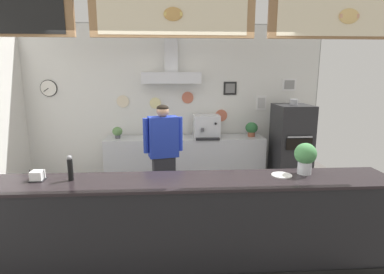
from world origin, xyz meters
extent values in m
plane|color=#514C47|center=(0.00, 0.00, 0.00)|extent=(6.87, 6.87, 0.00)
cube|color=gray|center=(0.00, 2.59, 1.50)|extent=(5.73, 0.12, 2.99)
cube|color=silver|center=(0.00, 2.53, 1.50)|extent=(5.69, 0.01, 2.95)
cylinder|color=black|center=(-2.33, 2.51, 1.81)|extent=(0.31, 0.02, 0.31)
cylinder|color=white|center=(-2.33, 2.50, 1.81)|extent=(0.29, 0.01, 0.29)
cube|color=black|center=(-2.38, 2.49, 1.78)|extent=(0.10, 0.01, 0.07)
cylinder|color=beige|center=(-0.97, 2.51, 1.55)|extent=(0.23, 0.02, 0.23)
cylinder|color=beige|center=(-0.35, 2.51, 1.52)|extent=(0.21, 0.02, 0.21)
cylinder|color=#C1664C|center=(0.28, 2.51, 1.62)|extent=(0.22, 0.02, 0.22)
cylinder|color=#C1664C|center=(0.94, 2.51, 1.26)|extent=(0.23, 0.02, 0.23)
cube|color=white|center=(2.28, 2.51, 1.86)|extent=(0.28, 0.02, 0.24)
cube|color=gray|center=(2.28, 2.50, 1.86)|extent=(0.20, 0.01, 0.17)
cube|color=white|center=(1.73, 2.51, 1.51)|extent=(0.20, 0.02, 0.29)
cube|color=#B5B5B5|center=(1.73, 2.50, 1.51)|extent=(0.14, 0.01, 0.21)
cube|color=black|center=(1.10, 2.51, 1.79)|extent=(0.25, 0.02, 0.25)
cube|color=slate|center=(1.10, 2.50, 1.79)|extent=(0.18, 0.01, 0.18)
cube|color=silver|center=(-0.03, 2.33, 2.00)|extent=(1.08, 0.42, 0.20)
cube|color=silver|center=(-0.03, 2.41, 2.52)|extent=(0.24, 0.24, 0.84)
cube|color=#9E754C|center=(0.00, -0.20, 2.65)|extent=(1.67, 0.05, 0.42)
cube|color=beige|center=(0.00, -0.23, 2.65)|extent=(1.50, 0.01, 0.37)
ellipsoid|color=tan|center=(0.00, -0.24, 2.66)|extent=(0.19, 0.04, 0.13)
cube|color=#E5C666|center=(0.00, -0.25, 2.66)|extent=(0.18, 0.01, 0.03)
cube|color=olive|center=(1.81, -0.20, 2.65)|extent=(1.67, 0.05, 0.42)
cube|color=beige|center=(1.81, -0.23, 2.65)|extent=(1.50, 0.01, 0.37)
ellipsoid|color=#E5BC70|center=(1.81, -0.24, 2.66)|extent=(0.22, 0.04, 0.15)
cube|color=tan|center=(1.81, -0.25, 2.66)|extent=(0.21, 0.01, 0.04)
cube|color=black|center=(0.00, -0.47, 0.49)|extent=(4.51, 0.58, 0.97)
cube|color=black|center=(0.00, -0.47, 0.99)|extent=(4.60, 0.61, 0.03)
cube|color=#B7BABF|center=(0.21, 2.19, 0.45)|extent=(2.97, 0.55, 0.90)
cube|color=#929499|center=(0.21, 2.19, 0.16)|extent=(2.82, 0.51, 0.02)
cube|color=#232326|center=(2.15, 1.91, 0.76)|extent=(0.61, 0.70, 1.53)
cube|color=black|center=(2.15, 1.55, 0.89)|extent=(0.46, 0.02, 0.20)
cube|color=#A3A5AD|center=(2.15, 1.53, 1.02)|extent=(0.43, 0.02, 0.02)
cylinder|color=#A3A5AD|center=(2.15, 1.91, 1.58)|extent=(0.14, 0.14, 0.10)
cube|color=#232328|center=(-0.16, 0.89, 0.44)|extent=(0.35, 0.27, 0.89)
cube|color=#1E339E|center=(-0.16, 0.89, 1.18)|extent=(0.46, 0.31, 0.59)
cylinder|color=#1E339E|center=(0.09, 0.95, 1.21)|extent=(0.08, 0.08, 0.50)
cylinder|color=#1E339E|center=(-0.40, 0.84, 1.21)|extent=(0.08, 0.08, 0.50)
sphere|color=tan|center=(-0.16, 0.89, 1.56)|extent=(0.18, 0.18, 0.18)
ellipsoid|color=black|center=(-0.16, 0.89, 1.60)|extent=(0.17, 0.17, 0.10)
cube|color=silver|center=(0.61, 2.17, 1.11)|extent=(0.48, 0.38, 0.42)
cylinder|color=#4C4C51|center=(0.52, 1.95, 1.09)|extent=(0.06, 0.06, 0.06)
cube|color=black|center=(0.61, 1.94, 0.92)|extent=(0.43, 0.10, 0.04)
sphere|color=black|center=(0.76, 1.96, 1.19)|extent=(0.04, 0.04, 0.04)
cylinder|color=beige|center=(-0.42, 2.16, 0.94)|extent=(0.09, 0.09, 0.10)
ellipsoid|color=#5B844C|center=(-0.42, 2.16, 1.05)|extent=(0.18, 0.18, 0.16)
cylinder|color=#4C4C51|center=(-1.04, 2.18, 0.93)|extent=(0.10, 0.10, 0.07)
ellipsoid|color=#5B844C|center=(-1.04, 2.18, 1.03)|extent=(0.18, 0.18, 0.17)
cylinder|color=#9E563D|center=(1.48, 2.20, 0.94)|extent=(0.14, 0.14, 0.09)
ellipsoid|color=#2D6638|center=(1.48, 2.20, 1.07)|extent=(0.23, 0.23, 0.21)
cube|color=#262628|center=(-1.41, -0.38, 1.01)|extent=(0.14, 0.14, 0.01)
cylinder|color=#262628|center=(-1.48, -0.38, 1.06)|extent=(0.01, 0.01, 0.11)
cylinder|color=#262628|center=(-1.34, -0.38, 1.06)|extent=(0.01, 0.01, 0.11)
cube|color=white|center=(-1.41, -0.38, 1.06)|extent=(0.12, 0.12, 0.10)
cylinder|color=black|center=(-1.07, -0.41, 1.12)|extent=(0.05, 0.05, 0.22)
sphere|color=gray|center=(-1.07, -0.41, 1.25)|extent=(0.05, 0.05, 0.05)
cylinder|color=white|center=(1.14, -0.40, 1.01)|extent=(0.22, 0.22, 0.01)
cylinder|color=silver|center=(1.41, -0.35, 1.08)|extent=(0.15, 0.15, 0.14)
cylinder|color=gray|center=(1.41, -0.35, 1.03)|extent=(0.14, 0.14, 0.05)
ellipsoid|color=#47894C|center=(1.41, -0.35, 1.23)|extent=(0.23, 0.23, 0.23)
camera|label=1|loc=(-0.02, -3.50, 2.09)|focal=28.94mm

